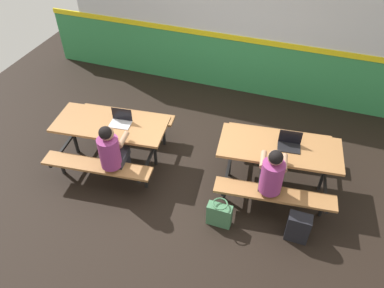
{
  "coord_description": "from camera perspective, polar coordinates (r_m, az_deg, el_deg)",
  "views": [
    {
      "loc": [
        1.39,
        -3.95,
        4.31
      ],
      "look_at": [
        0.0,
        0.05,
        0.55
      ],
      "focal_mm": 34.95,
      "sensor_mm": 36.0,
      "label": 1
    }
  ],
  "objects": [
    {
      "name": "student_nearer",
      "position": [
        5.44,
        -12.1,
        -1.04
      ],
      "size": [
        0.39,
        0.54,
        1.21
      ],
      "color": "#2D2D38",
      "rests_on": "ground"
    },
    {
      "name": "accent_backdrop",
      "position": [
        7.36,
        6.76,
        16.68
      ],
      "size": [
        8.0,
        0.14,
        2.6
      ],
      "color": "#338C4C",
      "rests_on": "ground"
    },
    {
      "name": "student_further",
      "position": [
        5.1,
        12.06,
        -4.64
      ],
      "size": [
        0.39,
        0.54,
        1.21
      ],
      "color": "#2D2D38",
      "rests_on": "ground"
    },
    {
      "name": "backpack_dark",
      "position": [
        5.25,
        15.88,
        -12.12
      ],
      "size": [
        0.3,
        0.22,
        0.44
      ],
      "color": "black",
      "rests_on": "ground"
    },
    {
      "name": "picnic_table_right",
      "position": [
        5.6,
        13.04,
        -1.67
      ],
      "size": [
        1.82,
        1.73,
        0.74
      ],
      "color": "#9E6B3D",
      "rests_on": "ground"
    },
    {
      "name": "ground_plane",
      "position": [
        6.02,
        -0.17,
        -4.31
      ],
      "size": [
        10.0,
        10.0,
        0.02
      ],
      "primitive_type": "cube",
      "color": "black"
    },
    {
      "name": "tote_bag_bright",
      "position": [
        5.22,
        4.19,
        -10.68
      ],
      "size": [
        0.34,
        0.21,
        0.43
      ],
      "color": "#3F724C",
      "rests_on": "ground"
    },
    {
      "name": "laptop_silver",
      "position": [
        5.83,
        -10.8,
        3.51
      ],
      "size": [
        0.34,
        0.25,
        0.22
      ],
      "color": "silver",
      "rests_on": "picnic_table_left"
    },
    {
      "name": "picnic_table_left",
      "position": [
        6.0,
        -12.16,
        1.89
      ],
      "size": [
        1.82,
        1.73,
        0.74
      ],
      "color": "#9E6B3D",
      "rests_on": "ground"
    },
    {
      "name": "laptop_dark",
      "position": [
        5.5,
        14.64,
        0.03
      ],
      "size": [
        0.34,
        0.25,
        0.22
      ],
      "color": "black",
      "rests_on": "picnic_table_right"
    }
  ]
}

